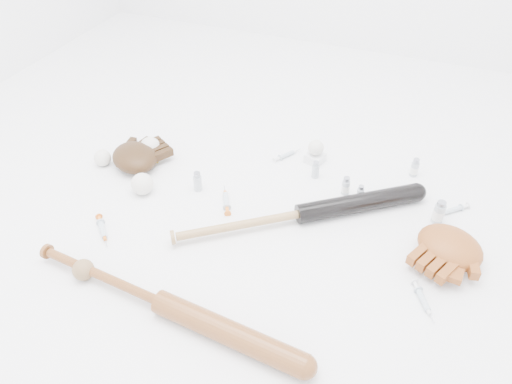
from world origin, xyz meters
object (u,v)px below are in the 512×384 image
at_px(bat_wood, 161,302).
at_px(pedestal, 315,158).
at_px(glove_dark, 135,157).
at_px(bat_dark, 300,214).

height_order(bat_wood, pedestal, bat_wood).
distance_m(glove_dark, pedestal, 0.70).
bearing_deg(bat_wood, glove_dark, 133.43).
xyz_separation_m(bat_dark, bat_wood, (-0.25, -0.50, -0.00)).
relative_size(bat_wood, pedestal, 14.07).
bearing_deg(glove_dark, pedestal, 54.97).
bearing_deg(bat_dark, bat_wood, -153.50).
xyz_separation_m(glove_dark, pedestal, (0.64, 0.29, -0.02)).
distance_m(bat_wood, pedestal, 0.87).
relative_size(bat_dark, glove_dark, 3.95).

